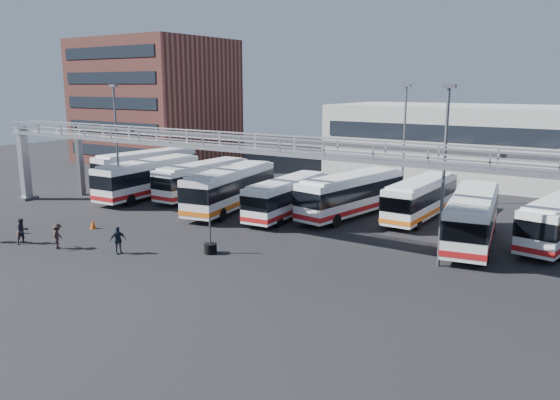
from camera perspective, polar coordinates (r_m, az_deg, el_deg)
The scene contains 21 objects.
ground at distance 32.51m, azimuth -8.57°, elevation -6.41°, with size 140.00×140.00×0.00m, color black.
gantry at distance 35.75m, azimuth -2.55°, elevation 4.45°, with size 51.40×5.15×7.10m.
apartment_building at distance 76.15m, azimuth -12.87°, elevation 10.02°, with size 18.00×15.00×16.00m, color brown.
warehouse at distance 61.77m, azimuth 25.11°, elevation 5.09°, with size 42.00×14.00×8.00m, color #9E9E99.
light_pole_left at distance 48.22m, azimuth -16.70°, elevation 6.17°, with size 0.70×0.35×10.21m.
light_pole_mid at distance 31.41m, azimuth 16.78°, elevation 3.32°, with size 0.70×0.35×10.21m.
light_pole_back at distance 48.08m, azimuth 12.85°, elevation 6.35°, with size 0.70×0.35×10.21m.
bus_0 at distance 58.10m, azimuth -13.79°, elevation 3.44°, with size 3.57×11.58×3.47m.
bus_1 at distance 51.34m, azimuth -13.55°, elevation 2.37°, with size 3.33×11.54×3.46m.
bus_2 at distance 50.42m, azimuth -8.09°, elevation 2.26°, with size 2.55×10.64×3.22m.
bus_3 at distance 44.97m, azimuth -5.18°, elevation 1.34°, with size 4.58×11.75×3.48m.
bus_4 at distance 42.58m, azimuth 0.81°, elevation 0.45°, with size 2.94×10.13×3.04m.
bus_5 at distance 42.98m, azimuth 7.49°, elevation 0.70°, with size 4.33×11.34×3.36m.
bus_6 at distance 43.22m, azimuth 14.51°, elevation 0.29°, with size 2.53×10.26×3.10m.
bus_7 at distance 37.21m, azimuth 19.48°, elevation -1.60°, with size 4.42×11.49×3.41m.
pedestrian_b at distance 39.28m, azimuth -25.33°, elevation -2.96°, with size 0.82×0.64×1.69m, color #292230.
pedestrian_c at distance 37.18m, azimuth -22.22°, elevation -3.51°, with size 1.07×0.61×1.65m, color #322321.
pedestrian_d at distance 34.87m, azimuth -16.59°, elevation -4.04°, with size 1.00×0.42×1.71m, color #1B2531.
cone_left at distance 42.14m, azimuth -25.54°, elevation -2.70°, with size 0.45×0.45×0.71m, color #D44E0B.
cone_right at distance 41.57m, azimuth -18.96°, elevation -2.39°, with size 0.42×0.42×0.68m, color #D44E0B.
tire_stack at distance 33.89m, azimuth -7.28°, elevation -4.93°, with size 0.79×0.79×2.26m.
Camera 1 is at (20.81, -22.83, 10.16)m, focal length 35.00 mm.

